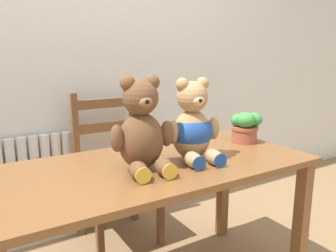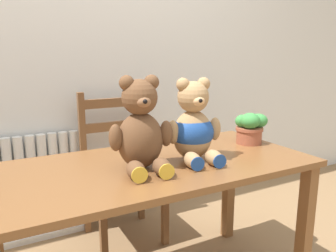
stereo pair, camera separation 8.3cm
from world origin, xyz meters
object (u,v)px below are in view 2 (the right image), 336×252
wooden_chair_behind (120,170)px  teddy_bear_left (141,130)px  teddy_bear_right (193,128)px  potted_plant (250,127)px

wooden_chair_behind → teddy_bear_left: 0.84m
wooden_chair_behind → teddy_bear_right: teddy_bear_right is taller
wooden_chair_behind → teddy_bear_left: teddy_bear_left is taller
teddy_bear_left → teddy_bear_right: (0.27, 0.00, -0.02)m
wooden_chair_behind → potted_plant: size_ratio=5.17×
teddy_bear_left → wooden_chair_behind: bearing=-93.9°
wooden_chair_behind → potted_plant: 0.89m
wooden_chair_behind → teddy_bear_left: bearing=77.9°
teddy_bear_right → wooden_chair_behind: bearing=-71.4°
wooden_chair_behind → teddy_bear_left: (-0.15, -0.70, 0.43)m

